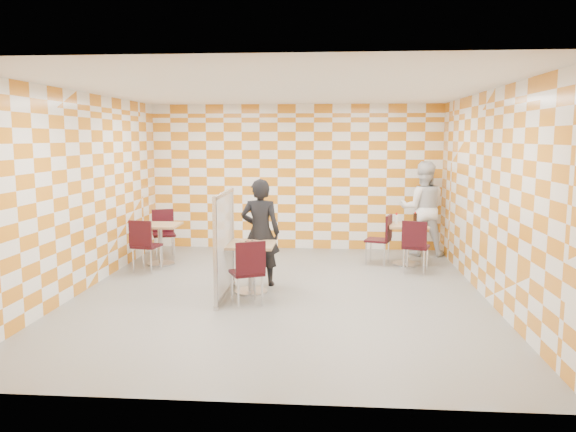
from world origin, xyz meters
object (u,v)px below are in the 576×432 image
object	(u,v)px
second_table	(407,237)
partition	(224,244)
main_table	(251,259)
chair_second_front	(415,242)
sport_bottle	(396,219)
man_dark	(260,232)
chair_second_side	(383,235)
soda_bottle	(415,219)
chair_empty_near	(144,242)
empty_table	(160,237)
man_white	(423,209)
chair_empty_far	(164,229)
chair_main_front	(249,268)

from	to	relation	value
second_table	partition	world-z (taller)	partition
main_table	second_table	xyz separation A→B (m)	(2.58, 2.08, 0.00)
chair_second_front	partition	distance (m)	3.42
chair_second_front	sport_bottle	bearing A→B (deg)	107.16
second_table	man_dark	xyz separation A→B (m)	(-2.49, -1.63, 0.34)
second_table	chair_second_front	distance (m)	0.69
chair_second_side	soda_bottle	distance (m)	0.67
chair_empty_near	sport_bottle	bearing A→B (deg)	13.53
empty_table	man_dark	bearing A→B (deg)	-32.59
chair_second_front	man_dark	distance (m)	2.73
chair_empty_near	partition	bearing A→B (deg)	-39.39
second_table	partition	size ratio (longest dim) A/B	0.48
man_white	soda_bottle	world-z (taller)	man_white
chair_empty_far	man_dark	xyz separation A→B (m)	(2.16, -1.97, 0.30)
main_table	sport_bottle	bearing A→B (deg)	42.21
man_dark	soda_bottle	bearing A→B (deg)	-145.39
soda_bottle	chair_empty_near	bearing A→B (deg)	-167.96
main_table	chair_main_front	world-z (taller)	chair_main_front
second_table	empty_table	distance (m)	4.53
partition	main_table	bearing A→B (deg)	37.84
chair_main_front	man_dark	bearing A→B (deg)	88.94
chair_second_side	chair_empty_far	bearing A→B (deg)	174.78
chair_empty_far	sport_bottle	distance (m)	4.49
main_table	soda_bottle	distance (m)	3.47
empty_table	chair_empty_near	size ratio (longest dim) A/B	0.81
chair_main_front	chair_empty_far	size ratio (longest dim) A/B	1.00
chair_empty_near	sport_bottle	world-z (taller)	sport_bottle
main_table	man_dark	bearing A→B (deg)	78.96
empty_table	chair_second_side	xyz separation A→B (m)	(4.07, 0.29, 0.04)
empty_table	chair_empty_near	bearing A→B (deg)	-97.96
sport_bottle	chair_second_front	bearing A→B (deg)	-72.84
chair_second_front	chair_second_side	size ratio (longest dim) A/B	1.00
main_table	chair_second_front	size ratio (longest dim) A/B	0.81
chair_empty_near	man_dark	bearing A→B (deg)	-17.17
second_table	chair_empty_far	world-z (taller)	chair_empty_far
chair_second_side	man_dark	world-z (taller)	man_dark
chair_main_front	chair_empty_far	bearing A→B (deg)	124.51
main_table	empty_table	size ratio (longest dim) A/B	1.00
empty_table	chair_second_front	world-z (taller)	chair_second_front
partition	man_dark	world-z (taller)	man_dark
man_dark	man_white	size ratio (longest dim) A/B	0.91
empty_table	man_white	size ratio (longest dim) A/B	0.40
chair_empty_far	partition	world-z (taller)	partition
man_white	chair_empty_far	bearing A→B (deg)	9.53
sport_bottle	soda_bottle	bearing A→B (deg)	-8.58
chair_second_front	chair_empty_near	xyz separation A→B (m)	(-4.66, -0.29, 0.00)
main_table	soda_bottle	bearing A→B (deg)	37.90
empty_table	chair_empty_far	bearing A→B (deg)	101.78
chair_empty_far	man_white	size ratio (longest dim) A/B	0.50
soda_bottle	chair_main_front	bearing A→B (deg)	-133.41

